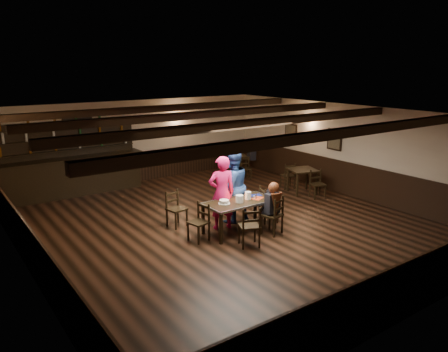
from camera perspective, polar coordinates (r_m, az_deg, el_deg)
ground at (r=10.83m, az=0.03°, el=-6.29°), size 10.00×10.00×0.00m
room_shell at (r=10.38m, az=-0.05°, el=2.83°), size 9.02×10.02×2.71m
dining_table at (r=10.16m, az=2.03°, el=-3.67°), size 1.68×0.85×0.75m
chair_near_left at (r=9.36m, az=3.45°, el=-6.28°), size 0.54×0.53×0.91m
chair_near_right at (r=10.10m, az=6.70°, el=-4.78°), size 0.52×0.51×0.90m
chair_end_left at (r=9.76m, az=-3.05°, el=-5.57°), size 0.45×0.46×0.85m
chair_end_right at (r=10.87m, az=5.48°, el=-3.36°), size 0.51×0.52×0.90m
chair_far_pushed at (r=10.64m, az=-6.47°, el=-3.85°), size 0.48×0.46×0.88m
woman_pink at (r=10.29m, az=-0.29°, el=-2.20°), size 0.74×0.60×1.77m
man_blue at (r=10.76m, az=1.13°, el=-1.32°), size 0.90×0.71×1.83m
seated_person at (r=10.03m, az=6.43°, el=-3.11°), size 0.33×0.50×0.81m
cake at (r=9.93m, az=0.03°, el=-3.41°), size 0.27×0.27×0.09m
plate_stack_a at (r=10.02m, az=2.04°, el=-2.98°), size 0.18×0.18×0.17m
plate_stack_b at (r=10.27m, az=3.15°, el=-2.53°), size 0.15×0.15×0.18m
tea_light at (r=10.22m, az=1.69°, el=-2.98°), size 0.05×0.05×0.06m
salt_shaker at (r=10.30m, az=3.96°, el=-2.78°), size 0.03×0.03×0.08m
pepper_shaker at (r=10.35m, az=4.22°, el=-2.66°), size 0.04×0.04×0.09m
drink_glass at (r=10.43m, az=3.00°, el=-2.43°), size 0.08×0.08×0.12m
menu_red at (r=10.36m, az=4.40°, el=-2.90°), size 0.35×0.31×0.00m
menu_blue at (r=10.59m, az=4.14°, el=-2.51°), size 0.34×0.28×0.00m
bar_counter at (r=13.82m, az=-19.34°, el=0.62°), size 4.33×0.70×2.20m
back_table_a at (r=13.41m, az=10.22°, el=0.46°), size 0.98×0.98×0.75m
back_table_b at (r=15.22m, az=1.51°, el=2.33°), size 0.92×0.92×0.75m
bg_patron_left at (r=14.99m, az=0.20°, el=2.91°), size 0.28×0.39×0.74m
bg_patron_right at (r=15.77m, az=3.64°, el=3.49°), size 0.33×0.42×0.75m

